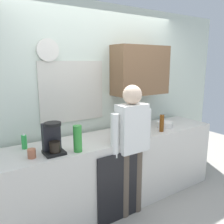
# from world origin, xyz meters

# --- Properties ---
(ground_plane) EXTENTS (8.00, 8.00, 0.00)m
(ground_plane) POSITION_xyz_m (0.00, 0.00, 0.00)
(ground_plane) COLOR #9E998E
(kitchen_counter) EXTENTS (3.00, 0.64, 0.93)m
(kitchen_counter) POSITION_xyz_m (0.00, 0.30, 0.47)
(kitchen_counter) COLOR beige
(kitchen_counter) RESTS_ON ground_plane
(dishwasher_panel) EXTENTS (0.56, 0.02, 0.84)m
(dishwasher_panel) POSITION_xyz_m (-0.21, -0.03, 0.42)
(dishwasher_panel) COLOR black
(dishwasher_panel) RESTS_ON ground_plane
(back_wall_assembly) EXTENTS (4.60, 0.42, 2.60)m
(back_wall_assembly) POSITION_xyz_m (0.06, 0.70, 1.36)
(back_wall_assembly) COLOR silver
(back_wall_assembly) RESTS_ON ground_plane
(coffee_maker) EXTENTS (0.20, 0.20, 0.33)m
(coffee_maker) POSITION_xyz_m (-0.89, 0.17, 1.08)
(coffee_maker) COLOR black
(coffee_maker) RESTS_ON kitchen_counter
(bottle_clear_soda) EXTENTS (0.09, 0.09, 0.28)m
(bottle_clear_soda) POSITION_xyz_m (-0.66, 0.07, 1.07)
(bottle_clear_soda) COLOR #2D8C33
(bottle_clear_soda) RESTS_ON kitchen_counter
(bottle_red_vinegar) EXTENTS (0.06, 0.06, 0.22)m
(bottle_red_vinegar) POSITION_xyz_m (-0.08, 0.14, 1.04)
(bottle_red_vinegar) COLOR maroon
(bottle_red_vinegar) RESTS_ON kitchen_counter
(bottle_amber_beer) EXTENTS (0.06, 0.06, 0.23)m
(bottle_amber_beer) POSITION_xyz_m (0.60, 0.10, 1.05)
(bottle_amber_beer) COLOR brown
(bottle_amber_beer) RESTS_ON kitchen_counter
(cup_white_mug) EXTENTS (0.08, 0.08, 0.09)m
(cup_white_mug) POSITION_xyz_m (0.13, 0.11, 0.98)
(cup_white_mug) COLOR white
(cup_white_mug) RESTS_ON kitchen_counter
(cup_terracotta_mug) EXTENTS (0.08, 0.08, 0.09)m
(cup_terracotta_mug) POSITION_xyz_m (-1.11, 0.17, 0.98)
(cup_terracotta_mug) COLOR #B26647
(cup_terracotta_mug) RESTS_ON kitchen_counter
(mixing_bowl) EXTENTS (0.22, 0.22, 0.08)m
(mixing_bowl) POSITION_xyz_m (0.79, 0.23, 0.97)
(mixing_bowl) COLOR white
(mixing_bowl) RESTS_ON kitchen_counter
(dish_soap) EXTENTS (0.06, 0.06, 0.18)m
(dish_soap) POSITION_xyz_m (-1.10, 0.46, 1.01)
(dish_soap) COLOR green
(dish_soap) RESTS_ON kitchen_counter
(storage_canister) EXTENTS (0.14, 0.14, 0.17)m
(storage_canister) POSITION_xyz_m (0.33, 0.42, 1.02)
(storage_canister) COLOR silver
(storage_canister) RESTS_ON kitchen_counter
(person_at_sink) EXTENTS (0.57, 0.22, 1.60)m
(person_at_sink) POSITION_xyz_m (0.00, 0.00, 0.95)
(person_at_sink) COLOR brown
(person_at_sink) RESTS_ON ground_plane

